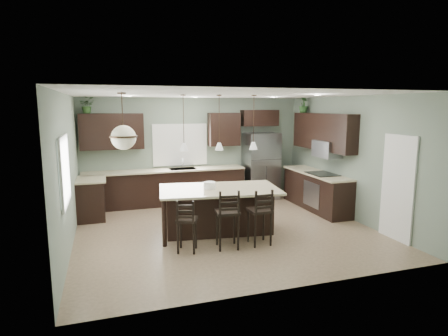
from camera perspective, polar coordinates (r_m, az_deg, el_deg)
ground at (r=8.00m, az=0.20°, el=-9.36°), size 6.00×6.00×0.00m
pantry_door at (r=7.91m, az=24.95°, el=-2.79°), size 0.04×0.82×2.04m
window_back at (r=10.18m, az=-6.72°, el=3.55°), size 1.35×0.02×1.00m
window_left at (r=6.52m, az=-23.24°, el=-0.36°), size 0.02×1.10×1.00m
left_return_cabs at (r=9.16m, az=-19.60°, el=-4.56°), size 0.60×0.90×0.90m
left_return_countertop at (r=9.06m, az=-19.64°, el=-1.66°), size 0.66×0.96×0.04m
back_lower_cabs at (r=10.00m, az=-8.82°, el=-2.99°), size 4.20×0.60×0.90m
back_countertop at (r=9.89m, az=-8.87°, el=-0.35°), size 4.20×0.66×0.04m
sink_inset at (r=9.96m, az=-6.32°, el=-0.13°), size 0.70×0.45×0.01m
faucet at (r=9.91m, az=-6.30°, el=0.67°), size 0.02×0.02×0.28m
back_upper_left at (r=9.81m, az=-16.71°, el=5.36°), size 1.55×0.34×0.90m
back_upper_right at (r=10.30m, az=0.01°, el=5.91°), size 0.85×0.34×0.90m
fridge_header at (r=10.65m, az=5.44°, el=7.60°), size 1.05×0.34×0.45m
right_lower_cabs at (r=9.75m, az=13.85°, el=-3.46°), size 0.60×2.35×0.90m
right_countertop at (r=9.65m, az=13.86°, el=-0.74°), size 0.66×2.35×0.04m
cooktop at (r=9.42m, az=14.73°, el=-0.87°), size 0.58×0.75×0.02m
wall_oven_front at (r=9.37m, az=13.14°, el=-3.95°), size 0.01×0.72×0.60m
right_upper_cabs at (r=9.61m, az=14.86°, el=5.36°), size 0.34×2.35×0.90m
microwave at (r=9.39m, az=15.40°, el=2.80°), size 0.40×0.75×0.40m
refrigerator at (r=10.53m, az=5.65°, el=0.34°), size 0.90×0.74×1.85m
kitchen_island at (r=7.71m, az=-0.71°, el=-6.48°), size 2.55×1.67×0.92m
serving_dish at (r=7.55m, az=-2.22°, el=-2.66°), size 0.24×0.24×0.14m
bar_stool_left at (r=6.73m, az=-5.68°, el=-8.69°), size 0.46×0.46×0.97m
bar_stool_center at (r=6.85m, az=0.52°, el=-7.71°), size 0.46×0.46×1.11m
bar_stool_right at (r=7.06m, az=5.45°, el=-7.36°), size 0.41×0.41×1.08m
pendant_left at (r=7.34m, az=-6.18°, el=6.84°), size 0.17×0.17×1.10m
pendant_center at (r=7.42m, az=-0.74°, el=6.92°), size 0.17×0.17×1.10m
pendant_right at (r=7.56m, az=4.54°, el=6.94°), size 0.17×0.17×1.10m
chandelier at (r=6.47m, az=-15.17°, el=6.88°), size 0.45×0.45×0.96m
plant_back_left at (r=9.76m, az=-20.13°, el=8.98°), size 0.36×0.31×0.40m
plant_right_wall at (r=10.39m, az=12.03°, el=9.42°), size 0.31×0.31×0.43m
room_shell at (r=7.63m, az=0.20°, el=2.83°), size 6.00×6.00×6.00m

